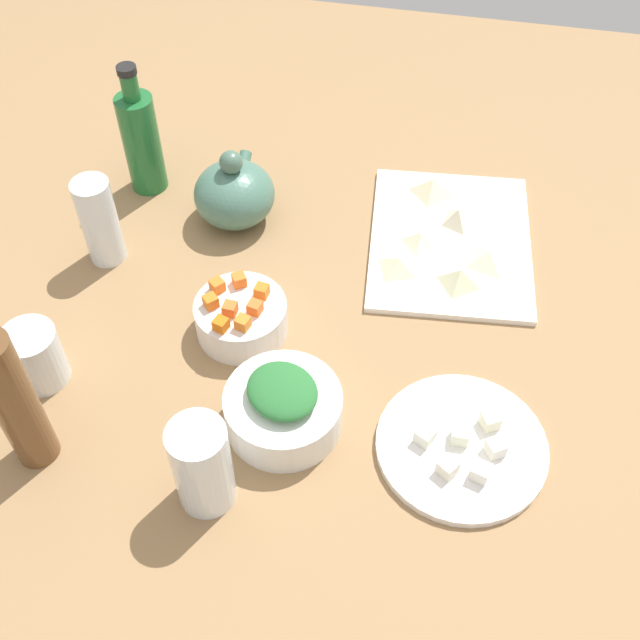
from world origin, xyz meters
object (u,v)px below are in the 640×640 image
object	(u,v)px
teapot	(234,193)
bottle_0	(141,140)
bowl_greens	(283,410)
drinking_glass_1	(35,356)
plate_tofu	(461,446)
drinking_glass_0	(99,221)
cutting_board	(450,241)
bowl_carrots	(241,318)
bottle_1	(13,399)
drinking_glass_2	(202,465)

from	to	relation	value
teapot	bottle_0	world-z (taller)	bottle_0
bowl_greens	drinking_glass_1	xyz separation A→B (cm)	(0.73, 34.53, 1.58)
plate_tofu	drinking_glass_1	world-z (taller)	drinking_glass_1
drinking_glass_0	bottle_0	bearing A→B (deg)	-2.21
cutting_board	bowl_greens	bearing A→B (deg)	154.42
bowl_carrots	drinking_glass_0	bearing A→B (deg)	66.79
cutting_board	bottle_0	bearing A→B (deg)	85.45
bottle_1	plate_tofu	bearing A→B (deg)	-78.12
teapot	bottle_0	distance (cm)	18.00
plate_tofu	bottle_1	world-z (taller)	bottle_1
bottle_0	bowl_carrots	bearing A→B (deg)	-139.61
teapot	drinking_glass_1	world-z (taller)	teapot
bowl_carrots	drinking_glass_2	distance (cm)	26.79
bowl_carrots	plate_tofu	bearing A→B (deg)	-112.37
teapot	drinking_glass_0	distance (cm)	21.68
bowl_carrots	bottle_0	distance (cm)	37.66
cutting_board	bottle_1	size ratio (longest dim) A/B	1.16
plate_tofu	bowl_greens	bearing A→B (deg)	91.55
bowl_greens	bottle_1	bearing A→B (deg)	109.45
bottle_0	drinking_glass_0	xyz separation A→B (cm)	(-17.64, 0.68, -2.03)
cutting_board	bottle_0	size ratio (longest dim) A/B	1.40
bowl_greens	drinking_glass_2	size ratio (longest dim) A/B	1.11
cutting_board	bottle_1	xyz separation A→B (cm)	(-48.94, 48.42, 11.35)
cutting_board	drinking_glass_2	size ratio (longest dim) A/B	2.31
drinking_glass_2	bottle_1	bearing A→B (deg)	86.35
teapot	bottle_1	size ratio (longest dim) A/B	0.54
plate_tofu	bottle_1	xyz separation A→B (cm)	(-11.25, 53.51, 11.25)
teapot	bottle_0	bearing A→B (deg)	73.49
cutting_board	bowl_carrots	bearing A→B (deg)	130.81
bowl_carrots	drinking_glass_2	size ratio (longest dim) A/B	0.95
bottle_1	drinking_glass_1	distance (cm)	14.23
teapot	plate_tofu	bearing A→B (deg)	-132.48
bottle_0	drinking_glass_1	size ratio (longest dim) A/B	2.55
bowl_greens	drinking_glass_1	distance (cm)	34.57
drinking_glass_0	drinking_glass_2	size ratio (longest dim) A/B	1.06
drinking_glass_0	drinking_glass_1	size ratio (longest dim) A/B	1.64
drinking_glass_1	drinking_glass_2	size ratio (longest dim) A/B	0.65
cutting_board	drinking_glass_0	size ratio (longest dim) A/B	2.18
plate_tofu	bowl_carrots	size ratio (longest dim) A/B	1.68
bowl_greens	bottle_0	xyz separation A→B (cm)	(42.45, 33.59, 6.48)
bottle_0	bottle_1	xyz separation A→B (cm)	(-53.07, -3.51, 2.45)
bottle_1	drinking_glass_2	distance (cm)	23.76
plate_tofu	bowl_carrots	xyz separation A→B (cm)	(13.58, 33.00, 2.14)
plate_tofu	bottle_0	world-z (taller)	bottle_0
cutting_board	bowl_greens	world-z (taller)	bowl_greens
plate_tofu	drinking_glass_2	bearing A→B (deg)	112.80
bowl_carrots	teapot	distance (cm)	24.48
plate_tofu	drinking_glass_1	xyz separation A→B (cm)	(0.09, 57.96, 3.91)
bowl_greens	bowl_carrots	distance (cm)	17.14
bottle_0	bottle_1	bearing A→B (deg)	-176.21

